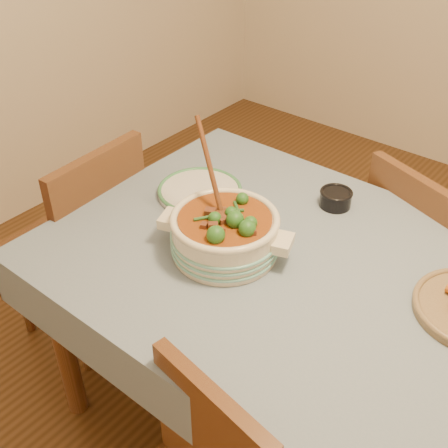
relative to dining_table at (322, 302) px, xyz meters
The scene contains 7 objects.
floor 0.66m from the dining_table, ahead, with size 4.50×4.50×0.00m, color #462B14.
dining_table is the anchor object (origin of this frame).
stew_casserole 0.35m from the dining_table, 163.93° to the right, with size 0.40×0.39×0.38m.
white_plate 0.58m from the dining_table, 169.11° to the left, with size 0.37×0.37×0.03m.
condiment_bowl 0.40m from the dining_table, 116.23° to the left, with size 0.12×0.12×0.06m.
chair_far 0.65m from the dining_table, 83.96° to the left, with size 0.51×0.51×0.86m.
chair_left 0.97m from the dining_table, behind, with size 0.44×0.44×0.90m.
Camera 1 is at (0.53, -1.10, 1.81)m, focal length 45.00 mm.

